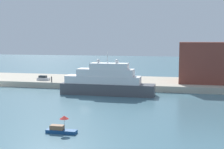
# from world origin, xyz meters

# --- Properties ---
(ground) EXTENTS (400.00, 400.00, 0.00)m
(ground) POSITION_xyz_m (0.00, 0.00, 0.00)
(ground) COLOR slate
(quay_dock) EXTENTS (110.00, 21.99, 1.74)m
(quay_dock) POSITION_xyz_m (0.00, 26.99, 0.87)
(quay_dock) COLOR #B7AD99
(quay_dock) RESTS_ON ground
(large_yacht) EXTENTS (24.91, 4.97, 11.54)m
(large_yacht) POSITION_xyz_m (3.01, 9.42, 3.34)
(large_yacht) COLOR #4C4C51
(large_yacht) RESTS_ON ground
(small_motorboat) EXTENTS (4.86, 1.43, 2.80)m
(small_motorboat) POSITION_xyz_m (4.06, -25.27, 0.80)
(small_motorboat) COLOR navy
(small_motorboat) RESTS_ON ground
(harbor_building) EXTENTS (17.90, 13.01, 12.04)m
(harbor_building) POSITION_xyz_m (30.61, 27.35, 7.76)
(harbor_building) COLOR brown
(harbor_building) RESTS_ON quay_dock
(parked_car) EXTENTS (3.92, 1.60, 1.49)m
(parked_car) POSITION_xyz_m (-20.21, 20.70, 2.37)
(parked_car) COLOR silver
(parked_car) RESTS_ON quay_dock
(person_figure) EXTENTS (0.36, 0.36, 1.75)m
(person_figure) POSITION_xyz_m (-16.21, 17.96, 2.55)
(person_figure) COLOR #4C4C4C
(person_figure) RESTS_ON quay_dock
(mooring_bollard) EXTENTS (0.53, 0.53, 0.82)m
(mooring_bollard) POSITION_xyz_m (0.41, 17.58, 2.15)
(mooring_bollard) COLOR black
(mooring_bollard) RESTS_ON quay_dock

